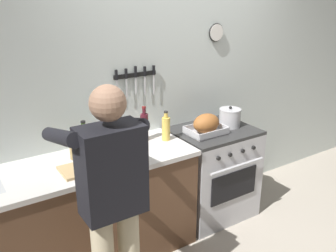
% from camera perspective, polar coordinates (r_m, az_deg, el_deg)
% --- Properties ---
extents(wall_back, '(6.00, 0.13, 2.60)m').
position_cam_1_polar(wall_back, '(3.57, 0.89, 6.52)').
color(wall_back, silver).
rests_on(wall_back, ground).
extents(counter_block, '(2.03, 0.65, 0.90)m').
position_cam_1_polar(counter_block, '(3.11, -14.61, -13.33)').
color(counter_block, brown).
rests_on(counter_block, ground).
extents(stove, '(0.76, 0.67, 0.90)m').
position_cam_1_polar(stove, '(3.72, 6.79, -7.05)').
color(stove, '#BCBCC1').
rests_on(stove, ground).
extents(person_cook, '(0.51, 0.63, 1.66)m').
position_cam_1_polar(person_cook, '(2.33, -8.61, -10.74)').
color(person_cook, '#C6B793').
rests_on(person_cook, ground).
extents(roasting_pan, '(0.35, 0.26, 0.19)m').
position_cam_1_polar(roasting_pan, '(3.40, 5.89, 0.20)').
color(roasting_pan, '#B7B7BC').
rests_on(roasting_pan, stove).
extents(stock_pot, '(0.21, 0.21, 0.20)m').
position_cam_1_polar(stock_pot, '(3.62, 9.46, 1.29)').
color(stock_pot, '#B7B7BC').
rests_on(stock_pot, stove).
extents(cutting_board, '(0.36, 0.24, 0.02)m').
position_cam_1_polar(cutting_board, '(2.82, -12.55, -6.27)').
color(cutting_board, tan).
rests_on(cutting_board, counter_block).
extents(bottle_cooking_oil, '(0.07, 0.07, 0.27)m').
position_cam_1_polar(bottle_cooking_oil, '(3.23, -0.32, -0.32)').
color(bottle_cooking_oil, gold).
rests_on(bottle_cooking_oil, counter_block).
extents(bottle_vinegar, '(0.06, 0.06, 0.26)m').
position_cam_1_polar(bottle_vinegar, '(2.96, -14.30, -2.98)').
color(bottle_vinegar, '#997F4C').
rests_on(bottle_vinegar, counter_block).
extents(bottle_olive_oil, '(0.08, 0.08, 0.30)m').
position_cam_1_polar(bottle_olive_oil, '(2.97, -12.65, -2.39)').
color(bottle_olive_oil, '#385623').
rests_on(bottle_olive_oil, counter_block).
extents(bottle_dish_soap, '(0.06, 0.06, 0.24)m').
position_cam_1_polar(bottle_dish_soap, '(3.05, -7.42, -2.00)').
color(bottle_dish_soap, '#338CCC').
rests_on(bottle_dish_soap, counter_block).
extents(bottle_wine_red, '(0.07, 0.07, 0.31)m').
position_cam_1_polar(bottle_wine_red, '(3.23, -3.64, -0.03)').
color(bottle_wine_red, '#47141E').
rests_on(bottle_wine_red, counter_block).
extents(bottle_hot_sauce, '(0.05, 0.05, 0.18)m').
position_cam_1_polar(bottle_hot_sauce, '(3.17, -11.54, -1.82)').
color(bottle_hot_sauce, red).
rests_on(bottle_hot_sauce, counter_block).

